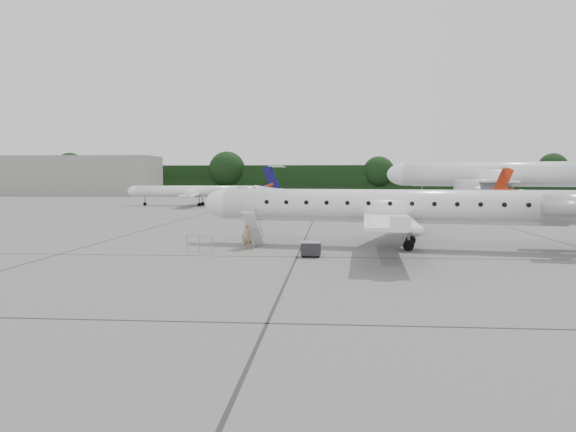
# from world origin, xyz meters

# --- Properties ---
(ground) EXTENTS (320.00, 320.00, 0.00)m
(ground) POSITION_xyz_m (0.00, 0.00, 0.00)
(ground) COLOR #5F5F5D
(ground) RESTS_ON ground
(treeline) EXTENTS (260.00, 4.00, 8.00)m
(treeline) POSITION_xyz_m (0.00, 130.00, 4.00)
(treeline) COLOR black
(treeline) RESTS_ON ground
(terminal_building) EXTENTS (40.00, 14.00, 10.00)m
(terminal_building) POSITION_xyz_m (-70.00, 110.00, 5.00)
(terminal_building) COLOR gray
(terminal_building) RESTS_ON ground
(main_regional_jet) EXTENTS (33.29, 26.52, 7.68)m
(main_regional_jet) POSITION_xyz_m (-0.54, 7.07, 3.84)
(main_regional_jet) COLOR silver
(main_regional_jet) RESTS_ON ground
(airstair) EXTENTS (1.22, 2.29, 2.41)m
(airstair) POSITION_xyz_m (-9.87, 6.50, 1.20)
(airstair) COLOR silver
(airstair) RESTS_ON ground
(passenger) EXTENTS (0.66, 0.51, 1.62)m
(passenger) POSITION_xyz_m (-10.09, 5.28, 0.81)
(passenger) COLOR olive
(passenger) RESTS_ON ground
(safety_railing) EXTENTS (1.94, 1.17, 1.00)m
(safety_railing) POSITION_xyz_m (-12.87, 3.90, 0.50)
(safety_railing) COLOR #96999F
(safety_railing) RESTS_ON ground
(baggage_cart) EXTENTS (1.16, 0.96, 0.96)m
(baggage_cart) POSITION_xyz_m (-5.82, 2.13, 0.48)
(baggage_cart) COLOR #232326
(baggage_cart) RESTS_ON ground
(bg_narrowbody) EXTENTS (46.43, 39.38, 14.19)m
(bg_narrowbody) POSITION_xyz_m (22.59, 63.87, 7.09)
(bg_narrowbody) COLOR silver
(bg_narrowbody) RESTS_ON ground
(bg_regional_left) EXTENTS (25.14, 18.34, 6.51)m
(bg_regional_left) POSITION_xyz_m (-26.67, 58.51, 3.25)
(bg_regional_left) COLOR silver
(bg_regional_left) RESTS_ON ground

